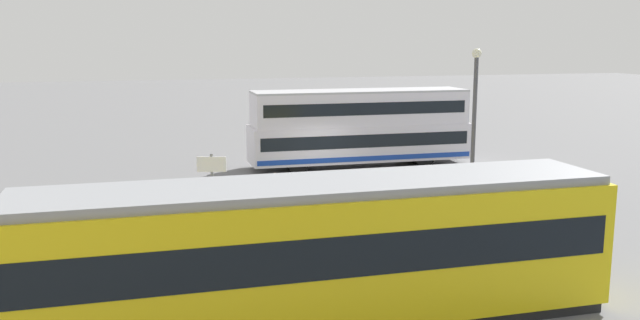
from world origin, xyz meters
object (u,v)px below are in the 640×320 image
object	(u,v)px
double_decker_bus	(360,127)
info_sign	(212,176)
tram_yellow	(320,251)
pedestrian_crossing	(428,190)
pedestrian_near_railing	(275,193)
street_lamp	(474,115)

from	to	relation	value
double_decker_bus	info_sign	world-z (taller)	double_decker_bus
tram_yellow	info_sign	xyz separation A→B (m)	(1.39, -9.02, -0.01)
tram_yellow	info_sign	bearing A→B (deg)	-81.25
pedestrian_crossing	pedestrian_near_railing	bearing A→B (deg)	-7.72
tram_yellow	street_lamp	distance (m)	12.25
tram_yellow	info_sign	distance (m)	9.13
pedestrian_near_railing	pedestrian_crossing	xyz separation A→B (m)	(-5.52, 0.75, -0.04)
pedestrian_near_railing	pedestrian_crossing	world-z (taller)	pedestrian_near_railing
pedestrian_near_railing	pedestrian_crossing	distance (m)	5.57
street_lamp	tram_yellow	bearing A→B (deg)	45.98
pedestrian_near_railing	street_lamp	distance (m)	8.06
street_lamp	double_decker_bus	bearing A→B (deg)	-81.56
street_lamp	pedestrian_crossing	bearing A→B (deg)	19.06
info_sign	street_lamp	size ratio (longest dim) A/B	0.41
double_decker_bus	pedestrian_crossing	xyz separation A→B (m)	(0.76, 9.98, -1.00)
tram_yellow	pedestrian_crossing	bearing A→B (deg)	-128.25
tram_yellow	street_lamp	world-z (taller)	street_lamp
double_decker_bus	pedestrian_crossing	distance (m)	10.06
tram_yellow	street_lamp	size ratio (longest dim) A/B	2.22
double_decker_bus	pedestrian_near_railing	distance (m)	11.20
tram_yellow	info_sign	size ratio (longest dim) A/B	5.39
pedestrian_crossing	street_lamp	world-z (taller)	street_lamp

